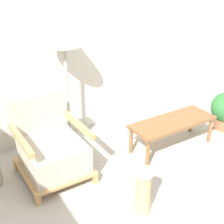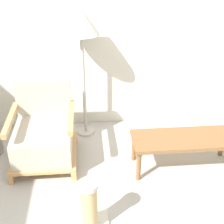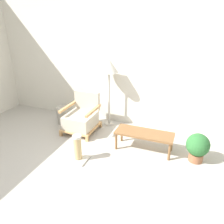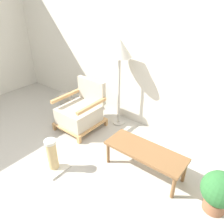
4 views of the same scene
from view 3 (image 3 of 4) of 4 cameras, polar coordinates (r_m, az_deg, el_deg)
name	(u,v)px [view 3 (image 3 of 4)]	position (r m, az deg, el deg)	size (l,w,h in m)	color
ground_plane	(67,180)	(3.42, -11.71, -16.95)	(14.00, 14.00, 0.00)	#B7B2A8
wall_back	(118,62)	(4.67, 1.55, 13.01)	(8.00, 0.06, 2.70)	silver
armchair	(82,118)	(4.53, -7.97, -1.54)	(0.64, 0.69, 0.78)	tan
floor_lamp	(109,69)	(4.47, -0.80, 11.27)	(0.37, 0.37, 1.45)	#B7B2A8
coffee_table	(144,135)	(3.89, 8.43, -5.89)	(1.02, 0.39, 0.35)	brown
vase	(62,115)	(5.00, -12.90, -0.85)	(0.23, 0.23, 0.38)	#9E998E
potted_plant	(198,146)	(3.83, 21.46, -8.36)	(0.38, 0.38, 0.49)	#935B3D
scratching_post	(78,150)	(3.68, -8.94, -9.82)	(0.30, 0.30, 0.46)	beige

